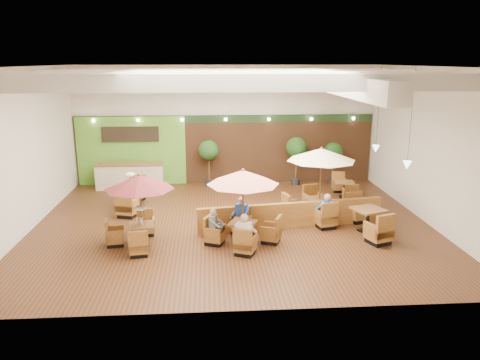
{
  "coord_description": "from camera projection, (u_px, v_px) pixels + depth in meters",
  "views": [
    {
      "loc": [
        -0.82,
        -15.83,
        5.71
      ],
      "look_at": [
        0.3,
        0.5,
        1.5
      ],
      "focal_mm": 35.0,
      "sensor_mm": 36.0,
      "label": 1
    }
  ],
  "objects": [
    {
      "name": "table_4",
      "position": [
        368.0,
        221.0,
        15.93
      ],
      "size": [
        1.21,
        2.99,
        1.05
      ],
      "rotation": [
        0.0,
        0.0,
        0.36
      ],
      "color": "brown",
      "rests_on": "ground"
    },
    {
      "name": "diner_0",
      "position": [
        245.0,
        230.0,
        13.96
      ],
      "size": [
        0.48,
        0.46,
        0.85
      ],
      "rotation": [
        0.0,
        0.0,
        -0.52
      ],
      "color": "silver",
      "rests_on": "ground"
    },
    {
      "name": "diner_1",
      "position": [
        241.0,
        212.0,
        15.71
      ],
      "size": [
        0.44,
        0.42,
        0.8
      ],
      "rotation": [
        0.0,
        0.0,
        2.72
      ],
      "color": "#2756AC",
      "rests_on": "ground"
    },
    {
      "name": "table_5",
      "position": [
        344.0,
        190.0,
        19.97
      ],
      "size": [
        0.86,
        2.36,
        0.86
      ],
      "rotation": [
        0.0,
        0.0,
        -0.12
      ],
      "color": "brown",
      "rests_on": "ground"
    },
    {
      "name": "booth_divider",
      "position": [
        292.0,
        215.0,
        16.29
      ],
      "size": [
        6.6,
        1.16,
        0.92
      ],
      "primitive_type": "cube",
      "rotation": [
        0.0,
        0.0,
        0.15
      ],
      "color": "brown",
      "rests_on": "ground"
    },
    {
      "name": "topiary_1",
      "position": [
        296.0,
        150.0,
        21.69
      ],
      "size": [
        0.97,
        0.97,
        2.25
      ],
      "color": "black",
      "rests_on": "ground"
    },
    {
      "name": "table_1",
      "position": [
        243.0,
        192.0,
        14.6
      ],
      "size": [
        2.57,
        2.57,
        2.47
      ],
      "rotation": [
        0.0,
        0.0,
        -0.39
      ],
      "color": "brown",
      "rests_on": "ground"
    },
    {
      "name": "service_counter",
      "position": [
        130.0,
        176.0,
        21.26
      ],
      "size": [
        3.0,
        0.75,
        1.18
      ],
      "color": "beige",
      "rests_on": "ground"
    },
    {
      "name": "diner_4",
      "position": [
        326.0,
        208.0,
        16.22
      ],
      "size": [
        0.4,
        0.35,
        0.76
      ],
      "rotation": [
        0.0,
        0.0,
        0.18
      ],
      "color": "silver",
      "rests_on": "ground"
    },
    {
      "name": "table_0",
      "position": [
        138.0,
        194.0,
        14.49
      ],
      "size": [
        2.26,
        2.35,
        2.35
      ],
      "rotation": [
        0.0,
        0.0,
        0.16
      ],
      "color": "brown",
      "rests_on": "ground"
    },
    {
      "name": "table_3",
      "position": [
        132.0,
        196.0,
        18.45
      ],
      "size": [
        1.17,
        2.95,
        1.61
      ],
      "rotation": [
        0.0,
        0.0,
        -0.29
      ],
      "color": "brown",
      "rests_on": "ground"
    },
    {
      "name": "diner_3",
      "position": [
        326.0,
        207.0,
        16.22
      ],
      "size": [
        0.44,
        0.41,
        0.8
      ],
      "rotation": [
        0.0,
        0.0,
        0.39
      ],
      "color": "#2756AC",
      "rests_on": "ground"
    },
    {
      "name": "diner_2",
      "position": [
        215.0,
        222.0,
        14.79
      ],
      "size": [
        0.35,
        0.39,
        0.72
      ],
      "rotation": [
        0.0,
        0.0,
        4.45
      ],
      "color": "slate",
      "rests_on": "ground"
    },
    {
      "name": "table_2",
      "position": [
        319.0,
        168.0,
        16.87
      ],
      "size": [
        2.63,
        2.77,
        2.7
      ],
      "rotation": [
        0.0,
        0.0,
        0.26
      ],
      "color": "brown",
      "rests_on": "ground"
    },
    {
      "name": "room",
      "position": [
        237.0,
        119.0,
        17.06
      ],
      "size": [
        14.04,
        14.0,
        5.52
      ],
      "color": "#381E0F",
      "rests_on": "ground"
    },
    {
      "name": "topiary_2",
      "position": [
        333.0,
        153.0,
        21.85
      ],
      "size": [
        0.86,
        0.86,
        1.99
      ],
      "color": "black",
      "rests_on": "ground"
    },
    {
      "name": "topiary_0",
      "position": [
        209.0,
        152.0,
        21.44
      ],
      "size": [
        0.93,
        0.93,
        2.16
      ],
      "color": "black",
      "rests_on": "ground"
    }
  ]
}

